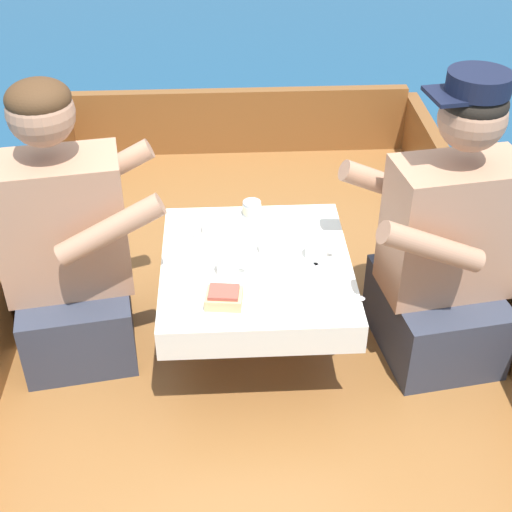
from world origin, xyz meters
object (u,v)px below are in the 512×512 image
person_starboard (445,253)px  coffee_cup_starboard (228,265)px  person_port (69,251)px  tin_can (251,209)px  sandwich (224,297)px  coffee_cup_port (317,249)px

person_starboard → coffee_cup_starboard: person_starboard is taller
person_port → coffee_cup_starboard: size_ratio=10.00×
coffee_cup_starboard → tin_can: (0.09, 0.34, -0.01)m
person_port → sandwich: 0.57m
sandwich → person_starboard: bearing=14.4°
person_starboard → sandwich: size_ratio=8.45×
sandwich → tin_can: 0.51m
sandwich → coffee_cup_starboard: 0.16m
person_starboard → coffee_cup_port: person_starboard is taller
sandwich → coffee_cup_port: bearing=37.0°
person_starboard → coffee_cup_starboard: bearing=-6.5°
person_port → coffee_cup_port: bearing=-11.8°
sandwich → coffee_cup_port: 0.38m
person_port → coffee_cup_port: size_ratio=9.82×
person_starboard → coffee_cup_port: size_ratio=10.13×
person_port → person_starboard: bearing=-13.0°
person_starboard → coffee_cup_starboard: size_ratio=10.31×
person_starboard → tin_can: (-0.61, 0.32, -0.01)m
person_port → person_starboard: 1.22m
person_starboard → person_port: bearing=-12.6°
person_starboard → tin_can: bearing=-36.2°
sandwich → coffee_cup_starboard: bearing=84.7°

